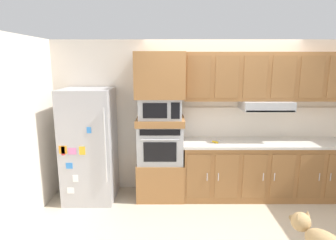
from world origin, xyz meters
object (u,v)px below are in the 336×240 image
Objects in this scene: built_in_oven at (160,143)px; screwdriver at (215,142)px; refrigerator at (89,145)px; microwave at (160,108)px.

built_in_oven is 4.15× the size of screwdriver.
refrigerator is 1.97m from screwdriver.
screwdriver is (1.97, -0.01, 0.05)m from refrigerator.
screwdriver is at bearing -4.93° from microwave.
refrigerator reaches higher than built_in_oven.
microwave reaches higher than screwdriver.
refrigerator reaches higher than screwdriver.
microwave is at bearing -0.77° from built_in_oven.
refrigerator reaches higher than microwave.
microwave is at bearing 3.50° from refrigerator.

